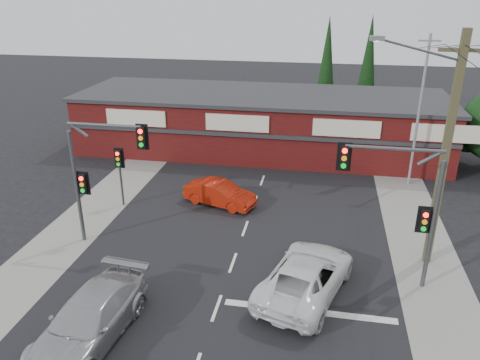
% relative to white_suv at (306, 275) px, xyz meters
% --- Properties ---
extents(ground, '(120.00, 120.00, 0.00)m').
position_rel_white_suv_xyz_m(ground, '(-3.28, 0.29, -0.80)').
color(ground, black).
rests_on(ground, ground).
extents(road_strip, '(14.00, 70.00, 0.01)m').
position_rel_white_suv_xyz_m(road_strip, '(-3.28, 5.29, -0.80)').
color(road_strip, black).
rests_on(road_strip, ground).
extents(verge_left, '(3.00, 70.00, 0.02)m').
position_rel_white_suv_xyz_m(verge_left, '(-11.78, 5.29, -0.79)').
color(verge_left, gray).
rests_on(verge_left, ground).
extents(verge_right, '(3.00, 70.00, 0.02)m').
position_rel_white_suv_xyz_m(verge_right, '(5.22, 5.29, -0.79)').
color(verge_right, gray).
rests_on(verge_right, ground).
extents(stop_line, '(6.50, 0.35, 0.01)m').
position_rel_white_suv_xyz_m(stop_line, '(0.22, -1.21, -0.79)').
color(stop_line, silver).
rests_on(stop_line, ground).
extents(white_suv, '(4.25, 6.29, 1.60)m').
position_rel_white_suv_xyz_m(white_suv, '(0.00, 0.00, 0.00)').
color(white_suv, white).
rests_on(white_suv, ground).
extents(silver_suv, '(2.84, 5.79, 1.62)m').
position_rel_white_suv_xyz_m(silver_suv, '(-7.22, -4.02, 0.01)').
color(silver_suv, '#AEB1B4').
rests_on(silver_suv, ground).
extents(red_sedan, '(4.32, 2.62, 1.35)m').
position_rel_white_suv_xyz_m(red_sedan, '(-5.17, 7.34, -0.13)').
color(red_sedan, '#B51E0B').
rests_on(red_sedan, ground).
extents(lane_dashes, '(0.12, 36.97, 0.01)m').
position_rel_white_suv_xyz_m(lane_dashes, '(-3.28, -0.02, -0.79)').
color(lane_dashes, silver).
rests_on(lane_dashes, ground).
extents(shop_building, '(27.30, 8.40, 4.22)m').
position_rel_white_suv_xyz_m(shop_building, '(-4.28, 17.28, 1.33)').
color(shop_building, '#460E0E').
rests_on(shop_building, ground).
extents(conifer_near, '(1.80, 1.80, 9.25)m').
position_rel_white_suv_xyz_m(conifer_near, '(0.22, 24.29, 4.68)').
color(conifer_near, '#2D2116').
rests_on(conifer_near, ground).
extents(conifer_far, '(1.80, 1.80, 9.25)m').
position_rel_white_suv_xyz_m(conifer_far, '(3.72, 26.29, 4.68)').
color(conifer_far, '#2D2116').
rests_on(conifer_far, ground).
extents(traffic_mast_left, '(3.77, 0.27, 5.97)m').
position_rel_white_suv_xyz_m(traffic_mast_left, '(-9.71, 2.30, 3.13)').
color(traffic_mast_left, '#47494C').
rests_on(traffic_mast_left, ground).
extents(traffic_mast_right, '(3.96, 0.27, 5.97)m').
position_rel_white_suv_xyz_m(traffic_mast_right, '(3.58, 1.30, 3.15)').
color(traffic_mast_right, '#47494C').
rests_on(traffic_mast_right, ground).
extents(pedestal_signal, '(0.55, 0.27, 3.38)m').
position_rel_white_suv_xyz_m(pedestal_signal, '(-10.48, 6.30, 1.61)').
color(pedestal_signal, '#47494C').
rests_on(pedestal_signal, ground).
extents(utility_pole, '(4.38, 0.59, 10.00)m').
position_rel_white_suv_xyz_m(utility_pole, '(5.08, 3.28, 4.60)').
color(utility_pole, brown).
rests_on(utility_pole, ground).
extents(steel_pole, '(1.20, 0.16, 9.00)m').
position_rel_white_suv_xyz_m(steel_pole, '(5.72, 12.29, 3.90)').
color(steel_pole, gray).
rests_on(steel_pole, ground).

